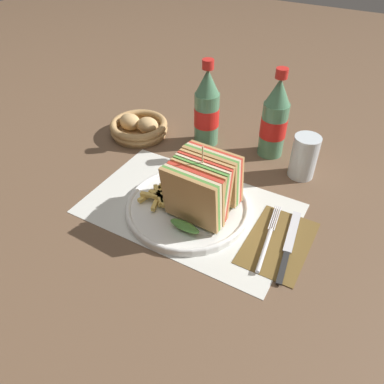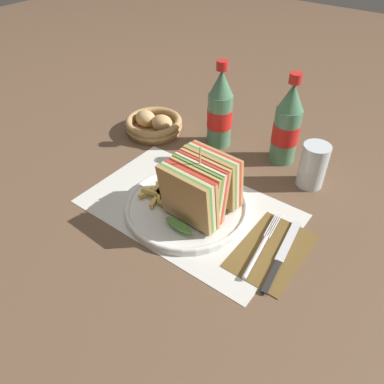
# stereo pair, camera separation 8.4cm
# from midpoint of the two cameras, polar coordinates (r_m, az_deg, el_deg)

# --- Properties ---
(ground_plane) EXTENTS (4.00, 4.00, 0.00)m
(ground_plane) POSITION_cam_midpoint_polar(r_m,az_deg,el_deg) (0.83, 1.57, -4.18)
(ground_plane) COLOR brown
(placemat) EXTENTS (0.47, 0.30, 0.00)m
(placemat) POSITION_cam_midpoint_polar(r_m,az_deg,el_deg) (0.86, 2.34, -2.58)
(placemat) COLOR silver
(placemat) RESTS_ON ground_plane
(plate_main) EXTENTS (0.28, 0.28, 0.02)m
(plate_main) POSITION_cam_midpoint_polar(r_m,az_deg,el_deg) (0.85, 2.02, -2.36)
(plate_main) COLOR white
(plate_main) RESTS_ON ground_plane
(club_sandwich) EXTENTS (0.13, 0.17, 0.17)m
(club_sandwich) POSITION_cam_midpoint_polar(r_m,az_deg,el_deg) (0.78, 4.28, 0.39)
(club_sandwich) COLOR tan
(club_sandwich) RESTS_ON plate_main
(fries_pile) EXTENTS (0.09, 0.09, 0.02)m
(fries_pile) POSITION_cam_midpoint_polar(r_m,az_deg,el_deg) (0.85, -2.08, -0.21)
(fries_pile) COLOR #E0B756
(fries_pile) RESTS_ON plate_main
(ketchup_blob) EXTENTS (0.03, 0.03, 0.01)m
(ketchup_blob) POSITION_cam_midpoint_polar(r_m,az_deg,el_deg) (0.87, -0.64, 0.17)
(ketchup_blob) COLOR maroon
(ketchup_blob) RESTS_ON plate_main
(napkin) EXTENTS (0.12, 0.19, 0.00)m
(napkin) POSITION_cam_midpoint_polar(r_m,az_deg,el_deg) (0.79, 15.13, -8.73)
(napkin) COLOR brown
(napkin) RESTS_ON ground_plane
(fork) EXTENTS (0.04, 0.20, 0.01)m
(fork) POSITION_cam_midpoint_polar(r_m,az_deg,el_deg) (0.78, 13.34, -8.69)
(fork) COLOR silver
(fork) RESTS_ON napkin
(knife) EXTENTS (0.04, 0.21, 0.00)m
(knife) POSITION_cam_midpoint_polar(r_m,az_deg,el_deg) (0.78, 16.57, -9.32)
(knife) COLOR black
(knife) RESTS_ON napkin
(coke_bottle_near) EXTENTS (0.07, 0.07, 0.24)m
(coke_bottle_near) POSITION_cam_midpoint_polar(r_m,az_deg,el_deg) (1.03, 6.66, 12.13)
(coke_bottle_near) COLOR #4C7F5B
(coke_bottle_near) RESTS_ON ground_plane
(coke_bottle_far) EXTENTS (0.07, 0.07, 0.24)m
(coke_bottle_far) POSITION_cam_midpoint_polar(r_m,az_deg,el_deg) (1.00, 16.66, 9.60)
(coke_bottle_far) COLOR #4C7F5B
(coke_bottle_far) RESTS_ON ground_plane
(glass_near) EXTENTS (0.06, 0.06, 0.11)m
(glass_near) POSITION_cam_midpoint_polar(r_m,az_deg,el_deg) (0.96, 20.30, 3.36)
(glass_near) COLOR silver
(glass_near) RESTS_ON ground_plane
(bread_basket) EXTENTS (0.17, 0.17, 0.06)m
(bread_basket) POSITION_cam_midpoint_polar(r_m,az_deg,el_deg) (1.12, -3.68, 10.21)
(bread_basket) COLOR #AD8451
(bread_basket) RESTS_ON ground_plane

